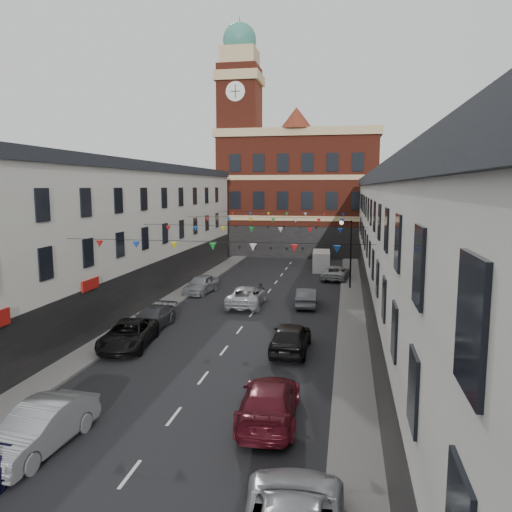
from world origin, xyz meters
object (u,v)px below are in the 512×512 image
Objects in this scene: street_lamp at (348,245)px; car_left_b at (40,428)px; car_left_e at (201,284)px; white_van at (321,261)px; car_right_d at (291,337)px; car_left_d at (152,318)px; pedestrian at (261,293)px; moving_car at (246,296)px; car_right_e at (307,297)px; car_left_c at (128,335)px; car_right_f at (336,273)px; car_right_c at (269,401)px.

street_lamp reaches higher than car_left_b.
car_left_e is 0.97× the size of white_van.
car_right_d reaches higher than car_left_e.
pedestrian is (5.51, 8.33, 0.09)m from car_left_d.
car_left_b is 1.07× the size of car_left_e.
pedestrian is (0.86, 1.36, 0.00)m from moving_car.
car_left_e is 1.06× the size of car_right_e.
street_lamp reaches higher than car_left_c.
car_right_d is 0.98× the size of car_right_f.
car_left_c is at bearing 104.07° from car_left_b.
car_left_c reaches higher than car_right_f.
moving_car is at bearing 59.91° from car_left_c.
car_left_c is 1.16× the size of car_left_e.
car_left_d is at bearing -17.03° from car_right_d.
car_left_c is 3.44× the size of pedestrian.
car_left_e is 16.44m from car_right_d.
car_right_f is (1.80, 30.07, -0.09)m from car_right_c.
car_right_c is 1.09× the size of car_right_f.
moving_car is (-6.36, -12.05, 0.07)m from car_right_f.
car_left_c is at bearing -122.99° from street_lamp.
car_left_c is at bearing 6.04° from car_right_d.
white_van reaches higher than moving_car.
car_left_e is 16.40m from white_van.
car_right_f is at bearing 44.59° from pedestrian.
car_left_e is 9.61m from car_right_e.
car_right_d is at bearing -92.25° from car_right_c.
car_right_f is 0.90× the size of moving_car.
car_right_d is at bearing 112.52° from moving_car.
street_lamp is at bearing 49.78° from car_left_c.
car_left_b is 0.98× the size of car_right_f.
car_right_f is at bearing 79.57° from car_left_b.
car_right_e is 16.61m from white_van.
white_van reaches higher than car_left_c.
car_right_c is at bearing 102.57° from moving_car.
white_van is (0.20, 16.60, 0.32)m from car_right_e.
car_right_d is at bearing 62.83° from car_left_b.
car_left_e is 0.84× the size of car_right_c.
car_left_b is at bearing -87.91° from car_left_c.
white_van reaches higher than car_left_b.
car_right_c is 30.12m from car_right_f.
car_left_d is at bearing -53.19° from car_right_c.
street_lamp reaches higher than car_left_e.
car_left_b is 34.77m from car_right_f.
pedestrian is (-3.59, 0.72, 0.06)m from car_right_e.
moving_car is (4.52, 10.72, 0.03)m from car_left_c.
car_left_e is (0.00, 10.71, 0.10)m from car_left_d.
car_left_d is 25.94m from white_van.
car_left_c is 0.96× the size of moving_car.
car_right_f is (-1.05, 4.40, -3.22)m from street_lamp.
car_left_b reaches higher than car_right_f.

